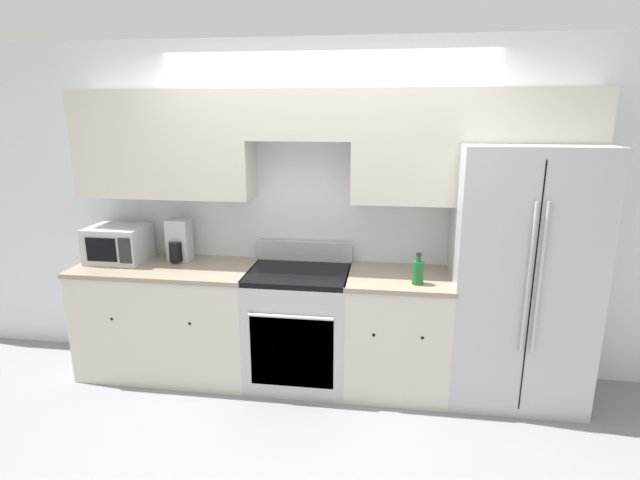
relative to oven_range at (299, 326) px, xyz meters
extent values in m
plane|color=gray|center=(0.16, -0.31, -0.45)|extent=(12.00, 12.00, 0.00)
cube|color=silver|center=(0.16, 0.35, 0.85)|extent=(8.00, 0.06, 2.60)
cube|color=beige|center=(-1.06, 0.15, 1.37)|extent=(1.36, 0.33, 0.81)
cube|color=beige|center=(0.00, 0.15, 1.59)|extent=(0.76, 0.33, 0.36)
cube|color=beige|center=(1.23, 0.15, 1.37)|extent=(1.69, 0.33, 0.81)
cube|color=beige|center=(-1.06, 0.00, -0.02)|extent=(1.36, 0.62, 0.86)
cube|color=gray|center=(-1.06, 0.00, 0.43)|extent=(1.39, 0.64, 0.03)
sphere|color=black|center=(-1.37, -0.31, 0.11)|extent=(0.03, 0.03, 0.03)
sphere|color=black|center=(-0.76, -0.31, 0.11)|extent=(0.03, 0.03, 0.03)
cube|color=beige|center=(0.75, 0.00, -0.02)|extent=(0.74, 0.62, 0.86)
cube|color=gray|center=(0.75, 0.00, 0.43)|extent=(0.76, 0.64, 0.03)
sphere|color=black|center=(0.59, -0.31, 0.11)|extent=(0.03, 0.03, 0.03)
sphere|color=black|center=(0.92, -0.31, 0.11)|extent=(0.03, 0.03, 0.03)
cube|color=#B7B7BC|center=(0.00, 0.00, -0.03)|extent=(0.76, 0.62, 0.86)
cube|color=black|center=(0.00, -0.30, -0.07)|extent=(0.61, 0.01, 0.55)
cube|color=black|center=(0.00, 0.00, 0.42)|extent=(0.76, 0.62, 0.04)
cube|color=#B7B7BC|center=(0.00, 0.28, 0.52)|extent=(0.76, 0.04, 0.16)
cylinder|color=silver|center=(0.00, -0.33, 0.21)|extent=(0.61, 0.02, 0.02)
cube|color=#B7B7BC|center=(1.60, 0.04, 0.47)|extent=(0.95, 0.70, 1.86)
cube|color=black|center=(1.60, -0.31, 0.47)|extent=(0.01, 0.01, 1.71)
cylinder|color=#B7B7BC|center=(1.56, -0.33, 0.57)|extent=(0.02, 0.02, 1.02)
cylinder|color=#B7B7BC|center=(1.63, -0.33, 0.57)|extent=(0.02, 0.02, 1.02)
cube|color=#B7B7BC|center=(-1.47, 0.06, 0.59)|extent=(0.44, 0.36, 0.28)
cube|color=black|center=(-1.51, -0.12, 0.59)|extent=(0.24, 0.01, 0.18)
cube|color=#262628|center=(-1.32, -0.12, 0.59)|extent=(0.10, 0.01, 0.20)
cylinder|color=#195928|center=(0.87, -0.16, 0.53)|extent=(0.08, 0.08, 0.16)
cylinder|color=#195928|center=(0.87, -0.16, 0.63)|extent=(0.03, 0.03, 0.05)
cylinder|color=black|center=(0.87, -0.16, 0.66)|extent=(0.04, 0.04, 0.02)
cube|color=#B7B7BC|center=(-1.00, 0.16, 0.61)|extent=(0.18, 0.14, 0.33)
cylinder|color=black|center=(-1.00, 0.08, 0.54)|extent=(0.10, 0.10, 0.15)
camera|label=1|loc=(0.66, -3.51, 1.62)|focal=28.00mm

